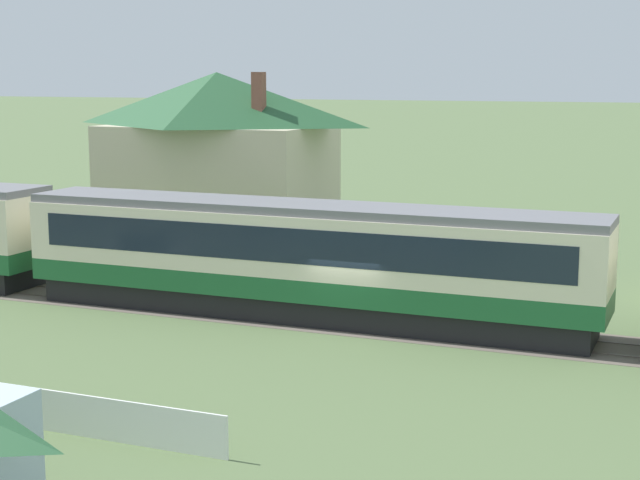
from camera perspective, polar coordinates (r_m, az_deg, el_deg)
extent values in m
plane|color=#566B42|center=(33.86, 1.77, -5.24)|extent=(600.00, 600.00, 0.00)
cube|color=#1E6033|center=(35.19, -1.03, -2.49)|extent=(21.38, 3.03, 0.80)
cube|color=beige|center=(34.91, -1.04, -0.10)|extent=(21.38, 3.03, 2.17)
cube|color=#192330|center=(34.89, -1.04, 0.07)|extent=(19.67, 3.07, 1.22)
cube|color=slate|center=(34.73, -1.05, 1.91)|extent=(21.38, 2.85, 0.30)
cube|color=black|center=(35.38, -1.03, -3.82)|extent=(20.53, 2.61, 0.88)
cylinder|color=black|center=(32.62, 9.97, -5.14)|extent=(0.90, 0.18, 0.90)
cylinder|color=black|center=(33.99, 10.49, -4.56)|extent=(0.90, 0.18, 0.90)
cylinder|color=black|center=(38.07, -11.28, -3.06)|extent=(0.90, 0.18, 0.90)
cylinder|color=black|center=(39.24, -10.13, -2.65)|extent=(0.90, 0.18, 0.90)
cube|color=#665B51|center=(33.68, 8.13, -5.40)|extent=(115.64, 3.60, 0.01)
cube|color=#4C4238|center=(33.01, 7.82, -5.68)|extent=(115.64, 0.12, 0.04)
cube|color=#4C4238|center=(34.36, 8.42, -5.09)|extent=(115.64, 0.12, 0.04)
cube|color=beige|center=(51.80, -5.94, 3.30)|extent=(11.05, 7.09, 6.09)
pyramid|color=#23512D|center=(51.51, -6.02, 8.18)|extent=(11.94, 7.66, 2.72)
cube|color=brown|center=(48.83, -3.58, 8.30)|extent=(0.56, 0.56, 2.45)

